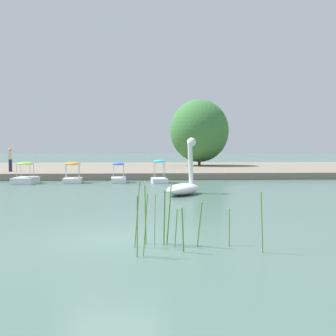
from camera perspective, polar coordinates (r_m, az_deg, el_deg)
name	(u,v)px	position (r m, az deg, el deg)	size (l,w,h in m)	color
ground_plane	(112,238)	(10.16, -7.85, -9.78)	(485.16, 485.16, 0.00)	#47665B
shore_bank_far	(135,169)	(41.32, -4.62, -0.09)	(124.92, 25.07, 0.50)	slate
swan_boat	(184,185)	(19.55, 2.26, -2.40)	(2.34, 2.73, 2.78)	white
pedal_boat_cyan	(159,176)	(26.63, -1.25, -1.12)	(1.11, 1.91, 1.52)	white
pedal_boat_blue	(119,177)	(27.04, -6.99, -1.22)	(1.09, 1.91, 1.34)	white
pedal_boat_orange	(73,176)	(27.21, -13.30, -1.16)	(1.31, 1.89, 1.37)	white
pedal_boat_lime	(25,178)	(27.56, -19.46, -1.30)	(1.32, 2.15, 1.39)	white
tree_willow_near_path	(199,131)	(43.07, 4.45, 5.24)	(8.57, 8.72, 6.98)	#4C3823
person_on_path	(10,159)	(33.34, -21.35, 1.20)	(0.25, 0.25, 1.81)	#23283D
reed_clump_foreground	(173,220)	(9.02, 0.64, -7.40)	(2.74, 1.33, 1.50)	#568E38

